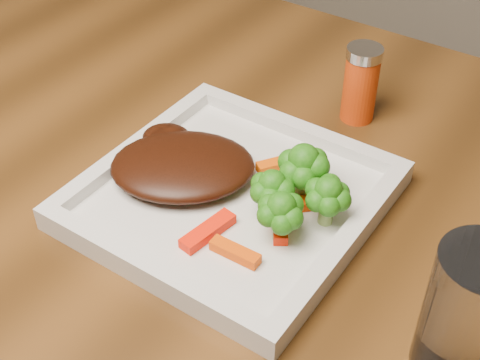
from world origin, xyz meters
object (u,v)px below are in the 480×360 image
Objects in this scene: plate at (232,200)px; spice_shaker at (361,84)px; steak at (183,166)px; drinking_glass at (470,316)px.

plate is 2.93× the size of spice_shaker.
steak is 0.23m from spice_shaker.
plate is 0.26m from drinking_glass.
drinking_glass is (0.25, -0.05, 0.05)m from plate.
spice_shaker is at bearing 80.73° from plate.
drinking_glass reaches higher than plate.
plate is 2.25× the size of drinking_glass.
spice_shaker is (0.09, 0.21, 0.02)m from steak.
spice_shaker is at bearing 66.80° from steak.
drinking_glass is at bearing -12.20° from plate.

